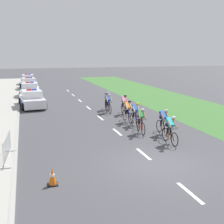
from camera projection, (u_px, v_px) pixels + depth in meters
ground_plane at (157, 165)px, 12.23m from camera, size 160.00×160.00×0.00m
kerb_edge at (19, 110)px, 23.71m from camera, size 0.16×60.00×0.13m
grass_verge at (173, 102)px, 27.74m from camera, size 7.00×60.00×0.01m
lane_markings_centre at (94, 112)px, 22.92m from camera, size 0.14×29.60×0.01m
cyclist_lead at (170, 129)px, 14.95m from camera, size 0.42×1.72×1.56m
cyclist_second at (163, 121)px, 16.69m from camera, size 0.42×1.72×1.56m
cyclist_third at (141, 120)px, 16.93m from camera, size 0.45×1.72×1.56m
cyclist_fourth at (135, 113)px, 18.79m from camera, size 0.42×1.72×1.56m
cyclist_fifth at (128, 111)px, 19.66m from camera, size 0.43×1.72×1.56m
cyclist_sixth at (124, 104)px, 22.21m from camera, size 0.43×1.72×1.56m
cyclist_seventh at (108, 103)px, 22.74m from camera, size 0.42×1.72×1.56m
cyclist_eighth at (107, 100)px, 23.94m from camera, size 0.44×1.72×1.56m
police_car_nearest at (32, 99)px, 25.07m from camera, size 2.31×4.55×1.59m
police_car_second at (30, 90)px, 31.28m from camera, size 2.26×4.53×1.59m
police_car_third at (29, 84)px, 36.95m from camera, size 2.31×4.55×1.59m
police_car_furthest at (28, 80)px, 42.74m from camera, size 2.05×4.43×1.59m
crowd_barrier_front at (7, 148)px, 12.43m from camera, size 0.66×2.32×1.07m
traffic_cone_near at (52, 177)px, 10.33m from camera, size 0.36×0.36×0.64m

